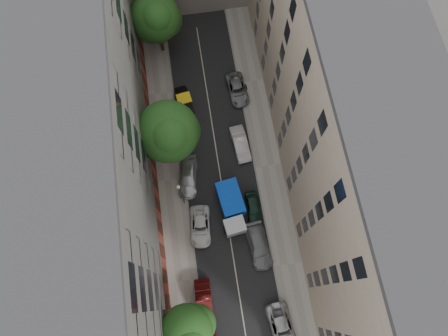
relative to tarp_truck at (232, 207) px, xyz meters
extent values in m
plane|color=#4C4C49|center=(-0.60, 4.40, -1.44)|extent=(120.00, 120.00, 0.00)
cube|color=black|center=(-0.60, 4.40, -1.43)|extent=(8.00, 44.00, 0.02)
cube|color=gray|center=(-6.10, 4.40, -1.37)|extent=(3.00, 44.00, 0.15)
cube|color=gray|center=(4.90, 4.40, -1.37)|extent=(3.00, 44.00, 0.15)
cube|color=#4D4B48|center=(-11.60, 4.40, 8.56)|extent=(8.00, 44.00, 20.00)
cube|color=tan|center=(10.40, 4.40, 8.56)|extent=(8.00, 44.00, 20.00)
cube|color=black|center=(0.00, -0.10, -0.87)|extent=(2.95, 5.90, 0.31)
cube|color=#9FA2A4|center=(0.00, -2.09, 0.08)|extent=(2.30, 1.95, 1.78)
cube|color=blue|center=(0.00, 0.84, 0.23)|extent=(2.80, 4.05, 1.88)
cylinder|color=black|center=(-0.99, -2.09, -1.00)|extent=(0.29, 0.88, 0.88)
cylinder|color=black|center=(0.99, -2.09, -1.00)|extent=(0.29, 0.88, 0.88)
cylinder|color=black|center=(-0.99, 1.57, -1.00)|extent=(0.29, 0.88, 0.88)
cylinder|color=black|center=(0.99, 1.57, -1.00)|extent=(0.29, 0.88, 0.88)
imported|color=#4B0F0F|center=(-4.20, -8.96, -0.70)|extent=(1.66, 4.51, 1.48)
imported|color=silver|center=(-3.56, -1.40, -0.80)|extent=(2.54, 4.76, 1.27)
imported|color=#B9BABE|center=(-4.16, 4.20, -0.73)|extent=(2.75, 5.13, 1.41)
imported|color=black|center=(-3.40, 9.80, -0.80)|extent=(1.82, 3.90, 1.29)
imported|color=black|center=(-3.40, 13.40, -0.75)|extent=(2.11, 4.38, 1.38)
imported|color=#B1B2B6|center=(3.00, -12.60, -0.75)|extent=(2.83, 5.21, 1.39)
imported|color=slate|center=(2.20, -4.40, -0.71)|extent=(2.49, 5.18, 1.46)
imported|color=#152F22|center=(2.36, -0.20, -0.81)|extent=(1.53, 3.73, 1.27)
imported|color=silver|center=(2.20, 7.24, -0.71)|extent=(1.96, 4.54, 1.45)
imported|color=gray|center=(3.00, 14.20, -0.80)|extent=(2.53, 4.79, 1.28)
cylinder|color=#382619|center=(-5.81, -11.15, 0.08)|extent=(0.36, 0.36, 2.73)
cylinder|color=#382619|center=(-5.81, -11.15, 2.42)|extent=(0.24, 0.24, 1.95)
sphere|color=#1A4517|center=(-5.81, -11.15, 4.33)|extent=(4.66, 4.66, 4.66)
sphere|color=#1A4517|center=(-4.91, -10.75, 3.40)|extent=(3.49, 3.49, 3.49)
cylinder|color=#382619|center=(-5.25, 7.22, 0.32)|extent=(0.36, 0.36, 3.21)
cylinder|color=#382619|center=(-5.25, 7.22, 3.07)|extent=(0.24, 0.24, 2.29)
sphere|color=#1A4517|center=(-5.25, 7.22, 5.32)|extent=(6.27, 6.27, 6.27)
sphere|color=#1A4517|center=(-4.35, 7.62, 4.22)|extent=(4.70, 4.70, 4.70)
sphere|color=#1A4517|center=(-5.95, 6.72, 4.68)|extent=(4.39, 4.39, 4.39)
sphere|color=#1A4517|center=(-5.05, 6.42, 6.51)|extent=(4.08, 4.08, 4.08)
cylinder|color=#382619|center=(-5.20, 21.46, 0.15)|extent=(0.36, 0.36, 2.89)
cylinder|color=#382619|center=(-5.20, 21.46, 2.63)|extent=(0.24, 0.24, 2.06)
sphere|color=#1A4517|center=(-5.20, 21.46, 4.65)|extent=(5.52, 5.52, 5.52)
sphere|color=#1A4517|center=(-4.30, 21.86, 3.66)|extent=(4.14, 4.14, 4.14)
sphere|color=#1A4517|center=(-5.90, 20.96, 4.07)|extent=(3.87, 3.87, 3.87)
sphere|color=#1A4517|center=(-5.00, 20.66, 5.72)|extent=(3.59, 3.59, 3.59)
cylinder|color=#1A5D33|center=(-4.94, 1.58, 1.75)|extent=(0.14, 0.14, 6.08)
sphere|color=silver|center=(-4.94, 1.58, 4.89)|extent=(0.36, 0.36, 0.36)
imported|color=black|center=(3.90, 14.10, -0.50)|extent=(0.59, 0.39, 1.59)
camera|label=1|loc=(-2.24, -9.29, 41.25)|focal=32.00mm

